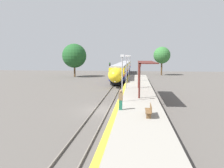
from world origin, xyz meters
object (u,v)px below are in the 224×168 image
Objects in this scene: lamppost_farthest at (130,64)px; lamppost_far at (129,66)px; person_waiting at (121,99)px; train at (123,68)px; platform_bench at (149,110)px; lamppost_mid at (126,69)px; railway_signal at (110,70)px; lamppost_near at (122,75)px.

lamppost_far is at bearing -90.00° from lamppost_farthest.
train is at bearing 93.01° from person_waiting.
lamppost_farthest is (0.00, 9.22, 0.00)m from lamppost_far.
train is at bearing 95.90° from platform_bench.
lamppost_mid is at bearing -90.00° from lamppost_far.
platform_bench is at bearing -77.44° from railway_signal.
lamppost_far is (4.24, -6.29, 1.20)m from railway_signal.
platform_bench is 0.43× the size of railway_signal.
lamppost_far is at bearing 90.26° from person_waiting.
lamppost_farthest is (2.14, -11.45, 1.59)m from train.
lamppost_near and lamppost_mid have the same top height.
railway_signal is at bearing 123.95° from lamppost_far.
train reaches higher than platform_bench.
person_waiting reaches higher than platform_bench.
lamppost_far is at bearing -84.09° from train.
person_waiting is at bearing -89.55° from lamppost_mid.
lamppost_mid is at bearing 99.59° from platform_bench.
person_waiting is 31.21m from lamppost_farthest.
lamppost_near is at bearing 91.65° from person_waiting.
lamppost_far is 9.22m from lamppost_farthest.
lamppost_far is at bearing 95.89° from platform_bench.
lamppost_near is at bearing -80.28° from railway_signal.
train is at bearing 100.59° from lamppost_farthest.
platform_bench is 0.38× the size of lamppost_farthest.
lamppost_mid and lamppost_far have the same top height.
lamppost_far is (-2.45, 23.70, 2.29)m from platform_bench.
lamppost_far is (0.00, 9.22, 0.00)m from lamppost_mid.
person_waiting is 0.37× the size of lamppost_farthest.
lamppost_near is (2.14, -39.11, 1.59)m from train.
train is 10.43× the size of lamppost_near.
lamppost_farthest is (4.24, 2.93, 1.20)m from railway_signal.
lamppost_mid and lamppost_farthest have the same top height.
train is 11.89× the size of railway_signal.
platform_bench is 2.97m from person_waiting.
lamppost_mid is (-2.45, 14.48, 2.29)m from platform_bench.
railway_signal is at bearing 99.72° from lamppost_near.
platform_bench is at bearing -85.75° from lamppost_farthest.
railway_signal is 0.88× the size of lamppost_farthest.
lamppost_near is 18.44m from lamppost_far.
railway_signal reaches higher than train.
railway_signal is at bearing -145.38° from lamppost_farthest.
railway_signal reaches higher than person_waiting.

